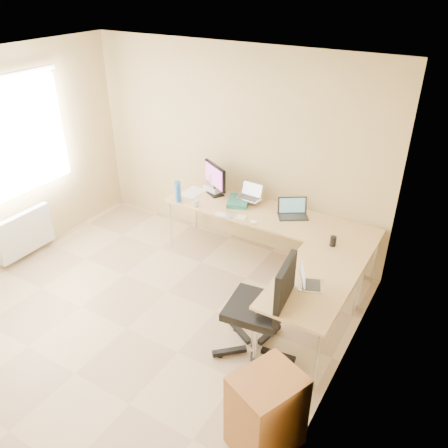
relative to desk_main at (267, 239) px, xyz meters
The scene contains 24 objects.
floor 2.02m from the desk_main, 111.40° to the right, with size 4.50×4.50×0.00m, color tan.
ceiling 2.99m from the desk_main, 111.40° to the right, with size 4.50×4.50×0.00m, color white.
wall_back 1.25m from the desk_main, 151.11° to the left, with size 4.50×4.50×0.00m, color tan.
wall_right 2.49m from the desk_main, 53.38° to the right, with size 4.50×4.50×0.00m, color tan.
desk_main is the anchor object (origin of this frame).
desk_return 1.40m from the desk_main, 45.73° to the right, with size 0.70×1.30×0.73m, color tan.
monitor 1.03m from the desk_main, behind, with size 0.49×0.16×0.42m, color black.
book_stack 0.60m from the desk_main, behind, with size 0.25×0.34×0.06m, color #1B5B4F.
laptop_center 0.64m from the desk_main, 157.57° to the left, with size 0.31×0.23×0.20m, color #B3AFC8.
laptop_black 0.56m from the desk_main, 16.04° to the left, with size 0.35×0.26×0.22m, color black.
keyboard 0.59m from the desk_main, 139.83° to the right, with size 0.37×0.10×0.02m, color white.
mouse 0.49m from the desk_main, 96.55° to the right, with size 0.09×0.06×0.03m, color white.
mug 1.01m from the desk_main, 161.07° to the right, with size 0.10×0.10×0.09m, color white.
cd_stack 0.59m from the desk_main, 139.13° to the right, with size 0.12×0.12×0.03m, color silver.
water_bottle 1.27m from the desk_main, 165.20° to the right, with size 0.08×0.08×0.28m, color #2F6EBE.
papers 1.19m from the desk_main, behind, with size 0.23×0.33×0.01m, color white.
white_box 1.01m from the desk_main, 167.51° to the left, with size 0.24×0.17×0.09m, color silver.
desk_fan 0.99m from the desk_main, 166.47° to the left, with size 0.22×0.22×0.28m, color white.
black_cup 1.05m from the desk_main, 17.99° to the right, with size 0.07×0.07×0.11m, color black.
laptop_return 1.53m from the desk_main, 47.85° to the right, with size 0.22×0.28×0.19m, color silver.
office_chair 1.56m from the desk_main, 67.79° to the right, with size 0.69×0.69×1.14m, color black.
cabinet 2.54m from the desk_main, 63.76° to the right, with size 0.42×0.52×0.71m, color brown.
radiator 3.11m from the desk_main, 152.24° to the right, with size 0.09×0.80×0.55m, color white.
window 3.35m from the desk_main, 152.41° to the right, with size 0.10×1.80×1.40m, color white.
Camera 1 is at (2.77, -2.60, 3.35)m, focal length 36.49 mm.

